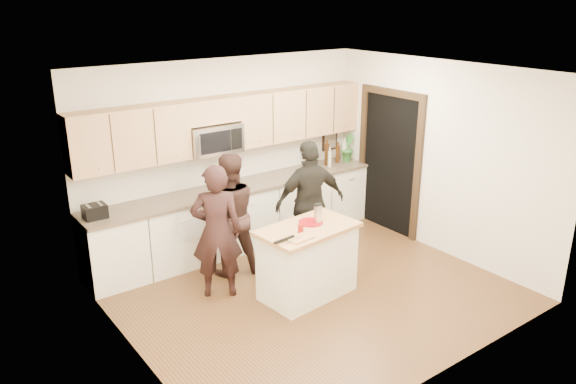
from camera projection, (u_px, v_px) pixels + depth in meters
floor at (312, 291)px, 7.02m from camera, size 4.50×4.50×0.00m
room_shell at (314, 158)px, 6.45m from camera, size 4.52×4.02×2.71m
back_cabinetry at (239, 216)px, 8.14m from camera, size 4.50×0.66×0.94m
upper_cabinetry at (233, 121)px, 7.82m from camera, size 4.50×0.33×0.75m
microwave at (213, 139)px, 7.66m from camera, size 0.76×0.41×0.40m
doorway at (390, 158)px, 8.57m from camera, size 0.06×1.25×2.20m
framed_picture at (330, 139)px, 9.19m from camera, size 0.30×0.03×0.38m
dish_towel at (184, 213)px, 7.36m from camera, size 0.34×0.60×0.48m
island at (307, 261)px, 6.80m from camera, size 1.26×0.81×0.90m
red_plate at (311, 222)px, 6.78m from camera, size 0.29×0.29×0.02m
box_grater at (318, 213)px, 6.71m from camera, size 0.10×0.06×0.24m
drink_glass at (301, 229)px, 6.50m from camera, size 0.07×0.07×0.10m
cutting_board at (300, 238)px, 6.33m from camera, size 0.31×0.22×0.02m
tongs at (284, 239)px, 6.25m from camera, size 0.29×0.06×0.02m
knife at (294, 240)px, 6.26m from camera, size 0.22×0.04×0.01m
toaster at (95, 211)px, 6.80m from camera, size 0.27×0.22×0.17m
bottle_cluster at (331, 153)px, 8.94m from camera, size 0.73×0.22×0.40m
orchid at (347, 148)px, 9.12m from camera, size 0.30×0.31×0.44m
woman_left at (217, 232)px, 6.69m from camera, size 0.73×0.65×1.67m
woman_center at (229, 215)px, 7.25m from camera, size 0.93×0.81×1.64m
woman_right at (310, 202)px, 7.59m from camera, size 1.07×0.63×1.71m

